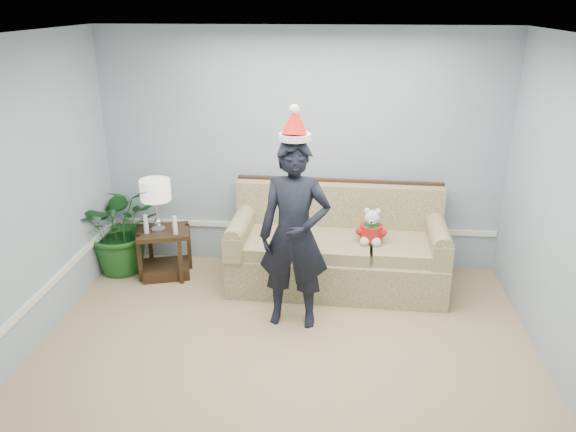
% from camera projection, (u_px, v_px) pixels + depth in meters
% --- Properties ---
extents(room_shell, '(4.54, 5.04, 2.74)m').
position_uv_depth(room_shell, '(275.00, 242.00, 3.94)').
color(room_shell, tan).
rests_on(room_shell, ground).
extents(wainscot_trim, '(4.49, 4.99, 0.06)m').
position_uv_depth(wainscot_trim, '(170.00, 274.00, 5.46)').
color(wainscot_trim, white).
rests_on(wainscot_trim, room_shell).
extents(sofa, '(2.32, 1.05, 1.07)m').
position_uv_depth(sofa, '(337.00, 250.00, 6.13)').
color(sofa, brown).
rests_on(sofa, room_shell).
extents(side_table, '(0.68, 0.62, 0.55)m').
position_uv_depth(side_table, '(165.00, 257.00, 6.34)').
color(side_table, '#332112').
rests_on(side_table, room_shell).
extents(table_lamp, '(0.33, 0.33, 0.59)m').
position_uv_depth(table_lamp, '(155.00, 192.00, 6.05)').
color(table_lamp, silver).
rests_on(table_lamp, side_table).
extents(candle_pair, '(0.38, 0.05, 0.21)m').
position_uv_depth(candle_pair, '(160.00, 225.00, 6.10)').
color(candle_pair, silver).
rests_on(candle_pair, side_table).
extents(houseplant, '(1.16, 1.07, 1.07)m').
position_uv_depth(houseplant, '(122.00, 227.00, 6.35)').
color(houseplant, '#19501B').
rests_on(houseplant, room_shell).
extents(man, '(0.69, 0.47, 1.82)m').
position_uv_depth(man, '(295.00, 235.00, 5.18)').
color(man, black).
rests_on(man, room_shell).
extents(santa_hat, '(0.31, 0.35, 0.33)m').
position_uv_depth(santa_hat, '(295.00, 123.00, 4.82)').
color(santa_hat, silver).
rests_on(santa_hat, man).
extents(teddy_bear, '(0.25, 0.28, 0.38)m').
position_uv_depth(teddy_bear, '(371.00, 230.00, 5.83)').
color(teddy_bear, silver).
rests_on(teddy_bear, sofa).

